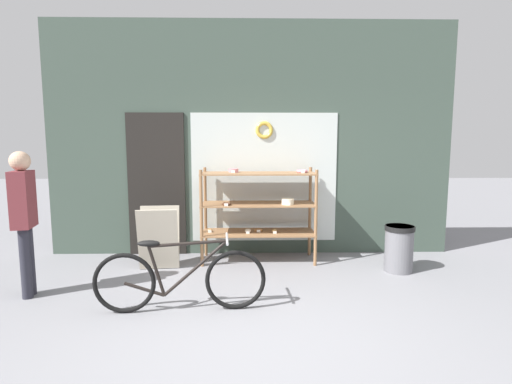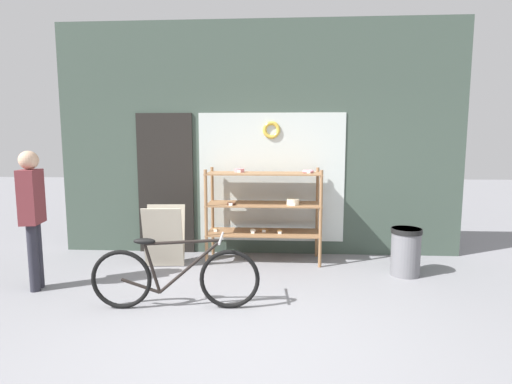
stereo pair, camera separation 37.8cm
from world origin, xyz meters
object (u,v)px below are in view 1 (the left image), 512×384
(bicycle, at_px, (180,279))
(trash_bin, at_px, (399,247))
(pedestrian, at_px, (24,213))
(sandwich_board, at_px, (159,238))
(display_case, at_px, (259,205))

(bicycle, xyz_separation_m, trash_bin, (2.64, 1.18, -0.00))
(bicycle, bearing_deg, trash_bin, 20.25)
(bicycle, distance_m, pedestrian, 1.87)
(sandwich_board, relative_size, trash_bin, 1.36)
(display_case, height_order, sandwich_board, display_case)
(bicycle, relative_size, sandwich_board, 2.07)
(sandwich_board, bearing_deg, trash_bin, -7.52)
(trash_bin, bearing_deg, pedestrian, -170.16)
(trash_bin, bearing_deg, display_case, 164.12)
(display_case, bearing_deg, pedestrian, -153.61)
(display_case, height_order, bicycle, display_case)
(display_case, bearing_deg, sandwich_board, -165.32)
(sandwich_board, height_order, pedestrian, pedestrian)
(sandwich_board, xyz_separation_m, trash_bin, (3.14, -0.16, -0.09))
(pedestrian, bearing_deg, bicycle, 65.30)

